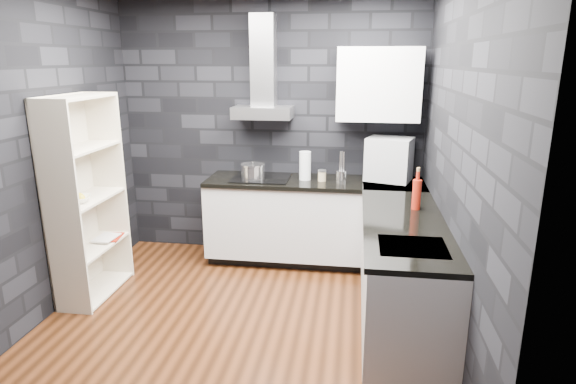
% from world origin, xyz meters
% --- Properties ---
extents(ground, '(3.20, 3.20, 0.00)m').
position_xyz_m(ground, '(0.00, 0.00, 0.00)').
color(ground, '#45220F').
extents(wall_back, '(3.20, 0.05, 2.70)m').
position_xyz_m(wall_back, '(0.00, 1.62, 1.35)').
color(wall_back, black).
rests_on(wall_back, ground).
extents(wall_front, '(3.20, 0.05, 2.70)m').
position_xyz_m(wall_front, '(0.00, -1.62, 1.35)').
color(wall_front, black).
rests_on(wall_front, ground).
extents(wall_left, '(0.05, 3.20, 2.70)m').
position_xyz_m(wall_left, '(-1.62, 0.00, 1.35)').
color(wall_left, black).
rests_on(wall_left, ground).
extents(wall_right, '(0.05, 3.20, 2.70)m').
position_xyz_m(wall_right, '(1.62, 0.00, 1.35)').
color(wall_right, black).
rests_on(wall_right, ground).
extents(toekick_back, '(2.18, 0.50, 0.10)m').
position_xyz_m(toekick_back, '(0.50, 1.34, 0.05)').
color(toekick_back, black).
rests_on(toekick_back, ground).
extents(toekick_right, '(0.50, 1.78, 0.10)m').
position_xyz_m(toekick_right, '(1.34, 0.10, 0.05)').
color(toekick_right, black).
rests_on(toekick_right, ground).
extents(counter_back_cab, '(2.20, 0.60, 0.76)m').
position_xyz_m(counter_back_cab, '(0.50, 1.30, 0.48)').
color(counter_back_cab, silver).
rests_on(counter_back_cab, ground).
extents(counter_right_cab, '(0.60, 1.80, 0.76)m').
position_xyz_m(counter_right_cab, '(1.30, 0.10, 0.48)').
color(counter_right_cab, silver).
rests_on(counter_right_cab, ground).
extents(counter_back_top, '(2.20, 0.62, 0.04)m').
position_xyz_m(counter_back_top, '(0.50, 1.29, 0.88)').
color(counter_back_top, black).
rests_on(counter_back_top, counter_back_cab).
extents(counter_right_top, '(0.62, 1.80, 0.04)m').
position_xyz_m(counter_right_top, '(1.29, 0.10, 0.88)').
color(counter_right_top, black).
rests_on(counter_right_top, counter_right_cab).
extents(counter_corner_top, '(0.62, 0.62, 0.04)m').
position_xyz_m(counter_corner_top, '(1.30, 1.30, 0.88)').
color(counter_corner_top, black).
rests_on(counter_corner_top, counter_right_cab).
extents(hood_body, '(0.60, 0.34, 0.12)m').
position_xyz_m(hood_body, '(-0.05, 1.43, 1.56)').
color(hood_body, '#A2A3A7').
rests_on(hood_body, wall_back).
extents(hood_chimney, '(0.24, 0.20, 0.90)m').
position_xyz_m(hood_chimney, '(-0.05, 1.50, 2.07)').
color(hood_chimney, '#A2A3A7').
rests_on(hood_chimney, hood_body).
extents(upper_cabinet, '(0.80, 0.35, 0.70)m').
position_xyz_m(upper_cabinet, '(1.10, 1.43, 1.85)').
color(upper_cabinet, white).
rests_on(upper_cabinet, wall_back).
extents(cooktop, '(0.58, 0.50, 0.01)m').
position_xyz_m(cooktop, '(-0.05, 1.30, 0.91)').
color(cooktop, black).
rests_on(cooktop, counter_back_top).
extents(sink_rim, '(0.44, 0.40, 0.01)m').
position_xyz_m(sink_rim, '(1.30, -0.40, 0.89)').
color(sink_rim, '#A2A3A7').
rests_on(sink_rim, counter_right_top).
extents(pot, '(0.27, 0.27, 0.14)m').
position_xyz_m(pot, '(-0.12, 1.21, 0.98)').
color(pot, silver).
rests_on(pot, cooktop).
extents(glass_vase, '(0.12, 0.12, 0.29)m').
position_xyz_m(glass_vase, '(0.40, 1.31, 1.04)').
color(glass_vase, white).
rests_on(glass_vase, counter_back_top).
extents(storage_jar, '(0.10, 0.10, 0.10)m').
position_xyz_m(storage_jar, '(0.58, 1.27, 0.95)').
color(storage_jar, tan).
rests_on(storage_jar, counter_back_top).
extents(utensil_crock, '(0.12, 0.12, 0.13)m').
position_xyz_m(utensil_crock, '(0.77, 1.20, 0.96)').
color(utensil_crock, silver).
rests_on(utensil_crock, counter_back_top).
extents(appliance_garage, '(0.50, 0.44, 0.43)m').
position_xyz_m(appliance_garage, '(1.24, 1.36, 1.12)').
color(appliance_garage, '#A8ABB0').
rests_on(appliance_garage, counter_back_top).
extents(red_bottle, '(0.09, 0.09, 0.25)m').
position_xyz_m(red_bottle, '(1.41, 0.44, 1.02)').
color(red_bottle, maroon).
rests_on(red_bottle, counter_right_top).
extents(bookshelf, '(0.37, 0.81, 1.80)m').
position_xyz_m(bookshelf, '(-1.42, 0.33, 0.90)').
color(bookshelf, beige).
rests_on(bookshelf, ground).
extents(fruit_bowl, '(0.28, 0.28, 0.05)m').
position_xyz_m(fruit_bowl, '(-1.42, 0.19, 0.94)').
color(fruit_bowl, white).
rests_on(fruit_bowl, bookshelf).
extents(book_red, '(0.18, 0.05, 0.24)m').
position_xyz_m(book_red, '(-1.44, 0.53, 0.57)').
color(book_red, maroon).
rests_on(book_red, bookshelf).
extents(book_second, '(0.18, 0.03, 0.25)m').
position_xyz_m(book_second, '(-1.45, 0.49, 0.59)').
color(book_second, '#B2B2B2').
rests_on(book_second, bookshelf).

